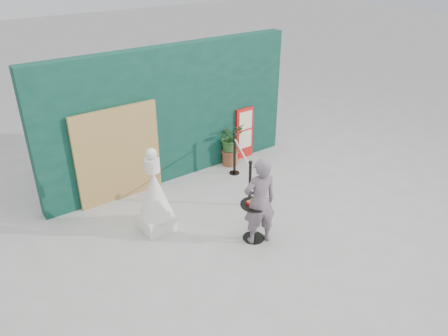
% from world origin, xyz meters
% --- Properties ---
extents(ground, '(60.00, 60.00, 0.00)m').
position_xyz_m(ground, '(0.00, 0.00, 0.00)').
color(ground, '#ADAAA5').
rests_on(ground, ground).
extents(back_wall, '(6.00, 0.30, 3.00)m').
position_xyz_m(back_wall, '(0.00, 3.15, 1.50)').
color(back_wall, '#0A3128').
rests_on(back_wall, ground).
extents(bamboo_fence, '(1.80, 0.08, 2.00)m').
position_xyz_m(bamboo_fence, '(-1.40, 2.94, 1.00)').
color(bamboo_fence, tan).
rests_on(bamboo_fence, ground).
extents(woman, '(0.69, 0.54, 1.67)m').
position_xyz_m(woman, '(-0.06, 0.05, 0.84)').
color(woman, slate).
rests_on(woman, ground).
extents(menu_board, '(0.50, 0.07, 1.30)m').
position_xyz_m(menu_board, '(1.90, 2.95, 0.65)').
color(menu_board, red).
rests_on(menu_board, ground).
extents(statue, '(0.65, 0.65, 1.68)m').
position_xyz_m(statue, '(-1.36, 1.49, 0.68)').
color(statue, white).
rests_on(statue, ground).
extents(cafe_table, '(0.52, 0.52, 0.75)m').
position_xyz_m(cafe_table, '(-0.08, 0.16, 0.50)').
color(cafe_table, black).
rests_on(cafe_table, ground).
extents(food_basket, '(0.26, 0.19, 0.11)m').
position_xyz_m(food_basket, '(-0.08, 0.16, 0.79)').
color(food_basket, red).
rests_on(food_basket, cafe_table).
extents(planter, '(0.63, 0.54, 1.07)m').
position_xyz_m(planter, '(1.38, 2.84, 0.62)').
color(planter, brown).
rests_on(planter, ground).
extents(stanchion_barrier, '(0.84, 1.54, 1.03)m').
position_xyz_m(stanchion_barrier, '(0.87, 1.75, 0.49)').
color(stanchion_barrier, black).
rests_on(stanchion_barrier, ground).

